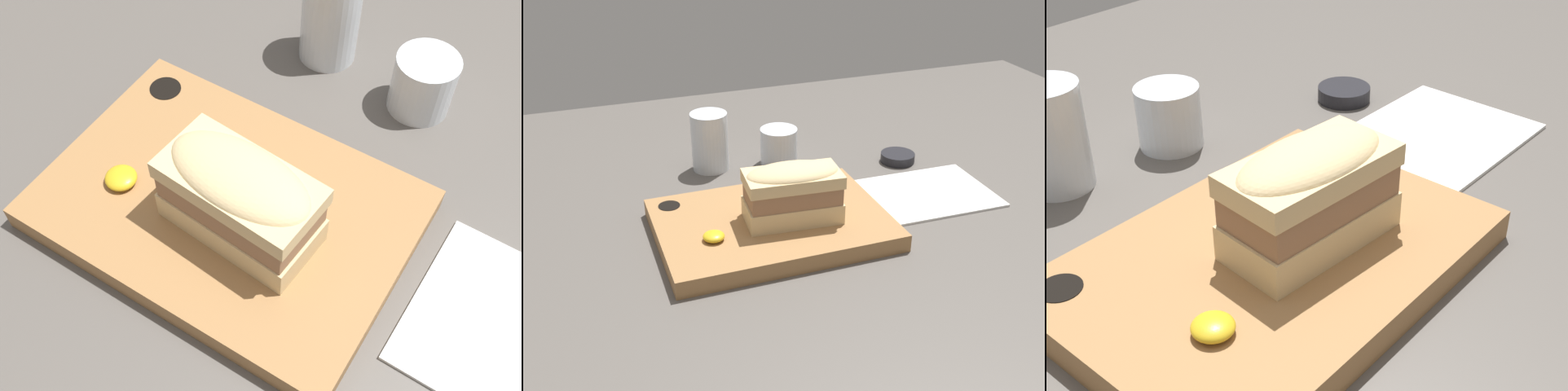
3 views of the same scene
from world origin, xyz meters
TOP-DOWN VIEW (x-y plane):
  - dining_table at (0.00, 0.00)cm, footprint 186.02×127.71cm
  - serving_board at (2.79, -1.55)cm, footprint 33.86×23.84cm
  - sandwich at (5.62, -3.25)cm, footprint 14.38×8.19cm
  - mustard_dollop at (-6.78, -5.08)cm, footprint 3.08×3.08cm
  - water_glass at (0.34, 23.44)cm, footprint 6.54×6.54cm
  - wine_glass at (12.32, 21.55)cm, footprint 6.73×6.73cm
  - napkin at (31.75, 1.13)cm, footprint 20.36×16.61cm
  - condiment_dish at (33.05, 14.51)cm, footprint 6.21×6.21cm

SIDE VIEW (x-z plane):
  - dining_table at x=0.00cm, z-range 0.00..2.00cm
  - napkin at x=31.75cm, z-range 2.00..2.40cm
  - condiment_dish at x=33.05cm, z-range 2.00..3.67cm
  - serving_board at x=2.79cm, z-range 1.97..4.70cm
  - wine_glass at x=12.32cm, z-range 1.77..8.39cm
  - mustard_dollop at x=-6.78cm, z-range 4.66..5.89cm
  - water_glass at x=0.34cm, z-range 1.30..11.82cm
  - sandwich at x=5.62cm, z-range 4.99..13.76cm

